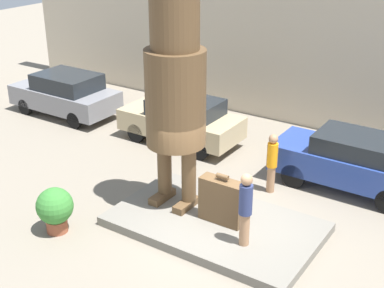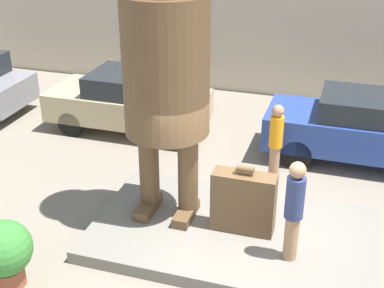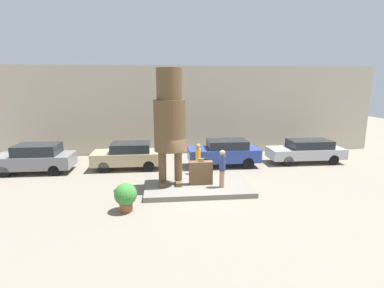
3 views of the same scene
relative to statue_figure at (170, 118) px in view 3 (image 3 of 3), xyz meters
The scene contains 12 objects.
ground_plane 3.68m from the statue_figure, ahead, with size 60.00×60.00×0.00m, color gray.
pedestal 3.58m from the statue_figure, ahead, with size 5.07×3.01×0.23m.
building_backdrop 7.76m from the statue_figure, 80.29° to the left, with size 28.00×0.60×6.21m.
statue_figure is the anchor object (origin of this frame).
giant_suitcase 3.02m from the statue_figure, ahead, with size 1.12×0.39×1.29m.
tourist 3.34m from the statue_figure, 17.15° to the right, with size 0.30×0.30×1.79m.
parked_car_grey 8.73m from the statue_figure, 155.29° to the left, with size 4.21×1.87×1.63m.
parked_car_tan 5.12m from the statue_figure, 122.59° to the left, with size 4.08×1.80×1.56m.
parked_car_blue 5.60m from the statue_figure, 46.73° to the left, with size 4.29×1.73×1.63m.
parked_car_silver 10.03m from the statue_figure, 24.00° to the left, with size 4.73×1.76×1.47m.
planter_pot 4.16m from the statue_figure, 126.94° to the right, with size 0.90×0.90×1.16m.
worker_hivis 3.72m from the statue_figure, 54.08° to the left, with size 0.29×0.29×1.73m.
Camera 3 is at (-1.70, -13.67, 5.06)m, focal length 28.00 mm.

